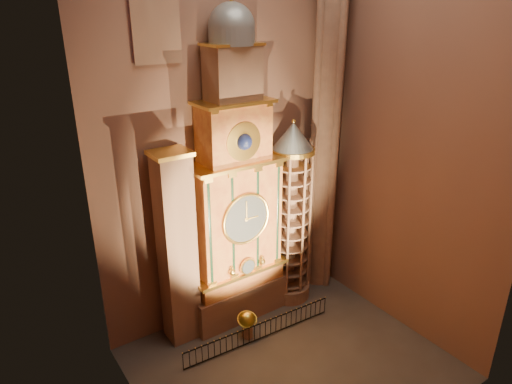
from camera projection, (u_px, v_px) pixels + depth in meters
floor at (292, 364)px, 22.31m from camera, size 14.00×14.00×0.00m
wall_back at (223, 119)px, 22.74m from camera, size 22.00×0.00×22.00m
wall_left at (130, 184)px, 14.48m from camera, size 0.00×22.00×22.00m
wall_right at (412, 124)px, 21.85m from camera, size 0.00×22.00×22.00m
astronomical_clock at (235, 206)px, 23.58m from camera, size 5.60×2.41×16.70m
portrait_tower at (177, 250)px, 22.38m from camera, size 1.80×1.60×10.20m
stair_turret at (291, 216)px, 25.75m from camera, size 2.50×2.50×10.80m
gothic_pier at (327, 109)px, 25.19m from camera, size 2.04×2.04×22.00m
celestial_globe at (247, 322)px, 23.84m from camera, size 1.27×1.22×1.52m
iron_railing at (260, 331)px, 23.74m from camera, size 8.59×0.57×1.00m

